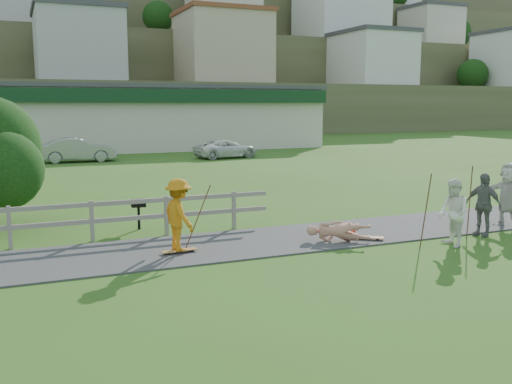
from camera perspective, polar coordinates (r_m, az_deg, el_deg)
ground at (r=13.02m, az=-5.35°, el=-7.33°), size 260.00×260.00×0.00m
path at (r=14.41m, az=-7.16°, el=-5.70°), size 34.00×3.00×0.04m
strip_mall at (r=47.53m, az=-13.61°, el=7.31°), size 32.50×10.75×5.10m
hillside at (r=103.88m, az=-21.36°, el=14.19°), size 220.00×67.00×47.50m
skater_rider at (r=13.83m, az=-7.72°, el=-2.68°), size 0.88×1.25×1.75m
skater_fallen at (r=15.12m, az=8.21°, el=-3.94°), size 1.19×1.62×0.60m
spectator_a at (r=15.29m, az=19.11°, el=-2.01°), size 0.84×0.98×1.74m
spectator_b at (r=16.85m, az=21.75°, el=-1.18°), size 0.72×1.11×1.75m
spectator_d at (r=18.24m, az=23.91°, el=-0.30°), size 0.94×1.87×1.93m
car_silver at (r=37.49m, az=-17.45°, el=4.04°), size 4.66×1.69×1.53m
car_white at (r=38.56m, az=-3.00°, el=4.32°), size 4.64×2.69×1.21m
bbq at (r=16.87m, az=-11.64°, el=-2.21°), size 0.44×0.35×0.88m
longboard_rider at (r=14.02m, az=-7.65°, el=-6.00°), size 0.88×0.29×0.10m
longboard_fallen at (r=15.51m, az=10.92°, el=-4.63°), size 0.89×0.72×0.10m
helmet at (r=15.75m, az=9.42°, el=-4.04°), size 0.29×0.29×0.29m
pole_rider at (r=14.37m, az=-5.83°, el=-2.25°), size 0.03×0.03×1.73m
pole_spec_left at (r=14.92m, az=16.61°, el=-1.82°), size 0.03×0.03×1.91m
pole_spec_right at (r=16.36m, az=20.58°, el=-0.98°), size 0.03×0.03×1.98m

